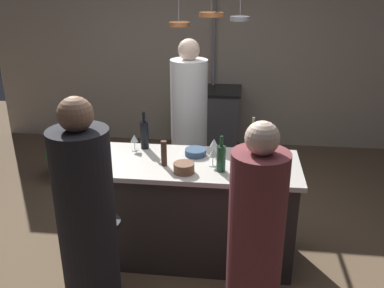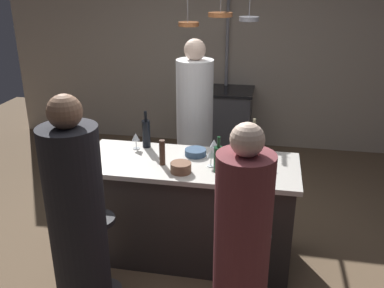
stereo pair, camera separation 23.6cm
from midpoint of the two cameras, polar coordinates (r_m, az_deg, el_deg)
The scene contains 20 objects.
ground_plane at distance 3.93m, azimuth -2.04°, elevation -14.51°, with size 9.00×9.00×0.00m, color brown.
back_wall at distance 6.09m, azimuth 1.90°, elevation 12.05°, with size 6.40×0.16×2.60m, color #BCAD99.
kitchen_island at distance 3.68m, azimuth -2.13°, elevation -8.82°, with size 1.80×0.72×0.90m.
stove_range at distance 5.91m, azimuth 1.46°, elevation 3.22°, with size 0.80×0.64×0.89m.
chef at distance 4.40m, azimuth -1.93°, elevation 1.71°, with size 0.37×0.37×1.76m.
bar_stool_right at distance 3.18m, azimuth 6.71°, elevation -16.24°, with size 0.28×0.28×0.68m.
guest_right at distance 2.68m, azimuth 5.86°, elevation -14.64°, with size 0.34×0.34×1.60m.
bar_stool_left at distance 3.35m, azimuth -13.59°, elevation -14.52°, with size 0.28×0.28×0.68m.
guest_left at distance 2.83m, azimuth -16.16°, elevation -12.03°, with size 0.36×0.36×1.71m.
overhead_pot_rack at distance 5.14m, azimuth 1.18°, elevation 14.46°, with size 0.87×1.39×2.17m.
potted_plant at distance 5.31m, azimuth -18.39°, elevation -1.86°, with size 0.36×0.36×0.52m.
pepper_mill at distance 3.39m, azimuth -5.80°, elevation -1.29°, with size 0.05×0.05×0.21m, color #382319.
wine_bottle_white at distance 3.62m, azimuth 6.32°, elevation 0.57°, with size 0.07×0.07×0.32m.
wine_bottle_green at distance 3.28m, azimuth 1.88°, elevation -1.91°, with size 0.07×0.07×0.29m.
wine_bottle_dark at distance 3.74m, azimuth -8.22°, elevation 1.28°, with size 0.07×0.07×0.33m.
wine_glass_near_right_guest at distance 3.37m, azimuth 0.84°, elevation -1.33°, with size 0.07×0.07×0.15m.
wine_glass_near_left_guest at distance 3.58m, azimuth 1.09°, elevation 0.07°, with size 0.07×0.07×0.15m.
wine_glass_by_chef at distance 3.72m, azimuth -9.59°, elevation 0.64°, with size 0.07×0.07×0.15m.
mixing_bowl_blue at distance 3.60m, azimuth -1.39°, elevation -1.14°, with size 0.18×0.18×0.06m, color #334C6B.
mixing_bowl_wooden at distance 3.28m, azimuth -3.15°, elevation -3.25°, with size 0.16×0.16×0.08m, color brown.
Camera 1 is at (0.39, -3.15, 2.33)m, focal length 39.61 mm.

